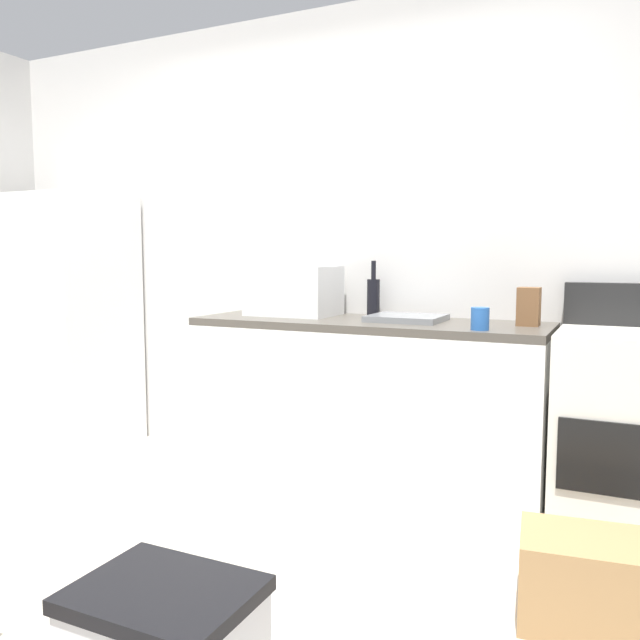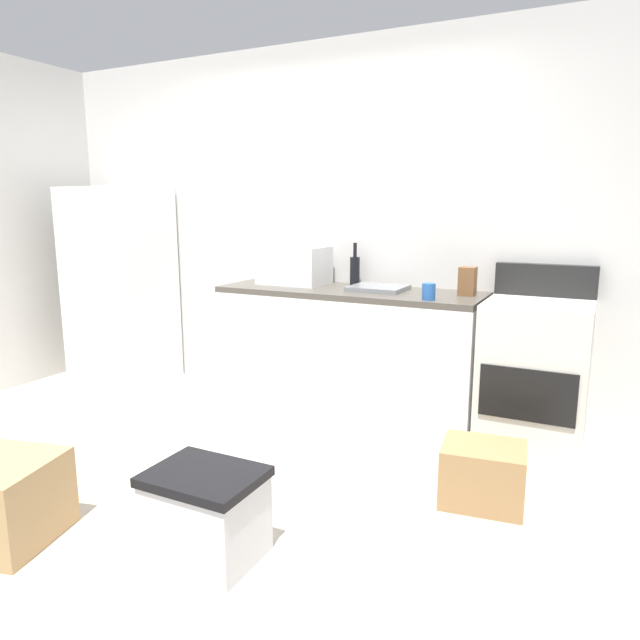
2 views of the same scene
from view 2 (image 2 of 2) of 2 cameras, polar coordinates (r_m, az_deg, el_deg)
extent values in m
plane|color=#B2A899|center=(3.35, -10.81, -14.77)|extent=(6.00, 6.00, 0.00)
cube|color=silver|center=(4.34, 1.17, 9.13)|extent=(5.00, 0.10, 2.60)
cube|color=white|center=(4.03, 2.83, -3.57)|extent=(1.80, 0.60, 0.86)
cube|color=#4C473F|center=(3.94, 2.90, 2.77)|extent=(1.80, 0.60, 0.04)
cube|color=white|center=(5.09, -19.02, 3.18)|extent=(0.68, 0.66, 1.60)
cube|color=silver|center=(3.72, 20.35, -5.19)|extent=(0.60, 0.60, 0.90)
cube|color=black|center=(3.44, 19.72, -6.99)|extent=(0.52, 0.02, 0.30)
cube|color=black|center=(3.87, 21.34, 3.67)|extent=(0.60, 0.08, 0.20)
cube|color=white|center=(4.19, -2.55, 5.41)|extent=(0.46, 0.34, 0.27)
cube|color=slate|center=(3.89, 5.75, 3.15)|extent=(0.36, 0.32, 0.03)
cylinder|color=black|center=(4.14, 3.45, 4.85)|extent=(0.07, 0.07, 0.20)
cylinder|color=black|center=(4.13, 3.47, 6.92)|extent=(0.03, 0.03, 0.10)
cylinder|color=#2659A5|center=(3.53, 10.67, 2.77)|extent=(0.08, 0.08, 0.10)
cube|color=brown|center=(3.75, 14.33, 3.72)|extent=(0.10, 0.10, 0.18)
cube|color=#A37A4C|center=(3.07, 15.76, -14.41)|extent=(0.43, 0.37, 0.30)
cube|color=silver|center=(2.60, -11.17, -18.65)|extent=(0.44, 0.34, 0.34)
cube|color=black|center=(2.51, -11.34, -14.88)|extent=(0.46, 0.36, 0.04)
camera|label=1|loc=(0.68, -8.74, -8.25)|focal=36.09mm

